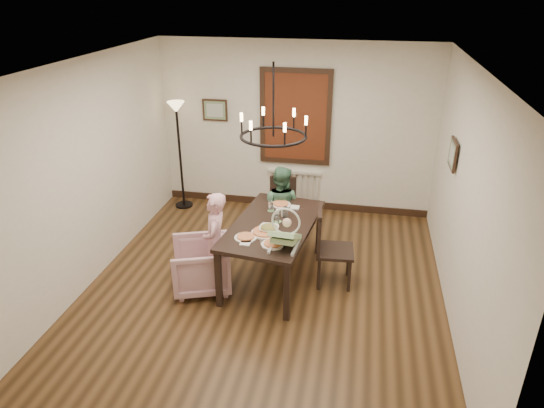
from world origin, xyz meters
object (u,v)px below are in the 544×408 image
(dining_table, at_px, (273,229))
(elderly_woman, at_px, (216,249))
(chair_right, at_px, (335,247))
(floor_lamp, at_px, (180,157))
(seated_man, at_px, (280,215))
(drinking_glass, at_px, (277,220))
(chair_far, at_px, (281,209))
(armchair, at_px, (201,265))
(baby_bouncer, at_px, (285,234))

(dining_table, height_order, elderly_woman, elderly_woman)
(chair_right, bearing_deg, floor_lamp, 51.32)
(floor_lamp, bearing_deg, seated_man, -29.47)
(drinking_glass, bearing_deg, seated_man, 96.97)
(chair_far, distance_m, floor_lamp, 2.06)
(elderly_woman, bearing_deg, chair_far, 150.59)
(chair_right, bearing_deg, drinking_glass, 91.99)
(dining_table, height_order, armchair, dining_table)
(chair_right, relative_size, elderly_woman, 0.98)
(elderly_woman, relative_size, drinking_glass, 7.47)
(baby_bouncer, distance_m, drinking_glass, 0.53)
(baby_bouncer, bearing_deg, floor_lamp, 136.39)
(chair_right, xyz_separation_m, drinking_glass, (-0.75, -0.09, 0.35))
(chair_far, xyz_separation_m, drinking_glass, (0.15, -1.22, 0.42))
(seated_man, distance_m, drinking_glass, 0.95)
(armchair, distance_m, floor_lamp, 2.63)
(drinking_glass, bearing_deg, chair_right, 6.62)
(armchair, bearing_deg, floor_lamp, -173.85)
(armchair, distance_m, baby_bouncer, 1.28)
(baby_bouncer, bearing_deg, chair_far, 105.60)
(chair_far, distance_m, seated_man, 0.35)
(armchair, bearing_deg, seated_man, 127.66)
(drinking_glass, bearing_deg, baby_bouncer, -68.72)
(seated_man, height_order, baby_bouncer, baby_bouncer)
(dining_table, xyz_separation_m, chair_far, (-0.10, 1.17, -0.26))
(seated_man, xyz_separation_m, drinking_glass, (0.11, -0.88, 0.36))
(floor_lamp, bearing_deg, baby_bouncer, -47.92)
(elderly_woman, bearing_deg, armchair, -77.06)
(chair_right, bearing_deg, seated_man, 42.64)
(chair_right, height_order, drinking_glass, chair_right)
(chair_far, xyz_separation_m, floor_lamp, (-1.87, 0.74, 0.44))
(chair_far, relative_size, elderly_woman, 0.85)
(seated_man, xyz_separation_m, floor_lamp, (-1.91, 1.08, 0.38))
(chair_right, height_order, elderly_woman, elderly_woman)
(chair_right, xyz_separation_m, seated_man, (-0.85, 0.79, -0.01))
(chair_right, xyz_separation_m, elderly_woman, (-1.47, -0.38, 0.01))
(chair_far, xyz_separation_m, armchair, (-0.76, -1.58, -0.13))
(seated_man, height_order, drinking_glass, seated_man)
(chair_right, relative_size, floor_lamp, 0.59)
(dining_table, bearing_deg, baby_bouncer, -58.71)
(elderly_woman, bearing_deg, floor_lamp, -158.58)
(drinking_glass, bearing_deg, floor_lamp, 135.90)
(baby_bouncer, xyz_separation_m, drinking_glass, (-0.19, 0.49, -0.09))
(dining_table, relative_size, chair_right, 1.72)
(chair_far, bearing_deg, seated_man, -85.90)
(floor_lamp, bearing_deg, drinking_glass, -44.10)
(armchair, height_order, seated_man, seated_man)
(armchair, xyz_separation_m, seated_man, (0.80, 1.24, 0.19))
(chair_right, xyz_separation_m, floor_lamp, (-2.76, 1.87, 0.37))
(baby_bouncer, xyz_separation_m, floor_lamp, (-2.21, 2.45, -0.07))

